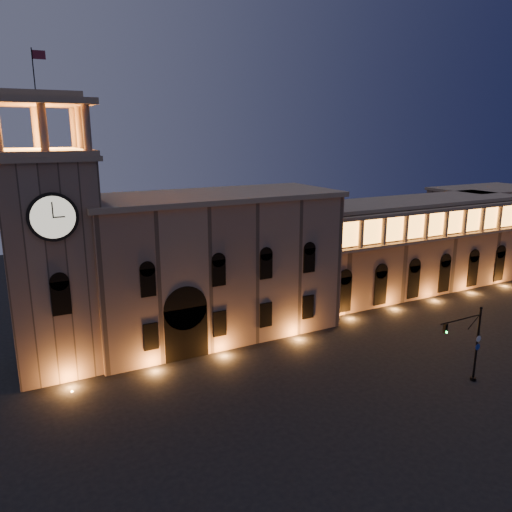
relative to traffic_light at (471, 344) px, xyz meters
The scene contains 6 objects.
ground 15.98m from the traffic_light, behind, with size 160.00×160.00×0.00m, color black.
government_building 30.15m from the traffic_light, 125.53° to the left, with size 30.80×12.80×17.60m.
clock_tower 43.47m from the traffic_light, 146.90° to the left, with size 9.80×9.80×32.40m.
colonnade_wing 31.29m from the traffic_light, 57.44° to the left, with size 40.60×11.50×14.50m.
secondary_building 53.67m from the traffic_light, 37.08° to the left, with size 20.00×12.00×14.00m, color #7F6351.
traffic_light is the anchor object (origin of this frame).
Camera 1 is at (-25.06, -33.12, 24.70)m, focal length 35.00 mm.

